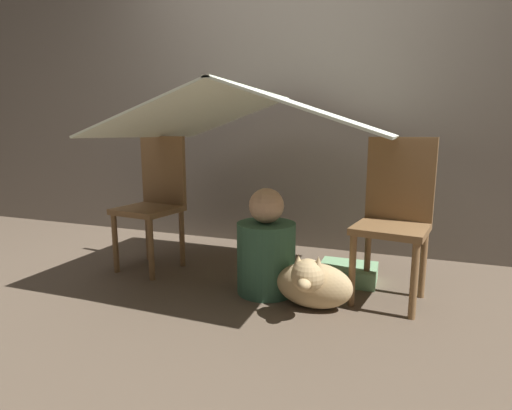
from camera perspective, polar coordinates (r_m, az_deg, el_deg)
The scene contains 8 objects.
ground_plane at distance 2.41m, azimuth -0.69°, elevation -11.75°, with size 8.80×8.80×0.00m, color brown.
wall_back at distance 3.20m, azimuth 5.94°, elevation 16.45°, with size 7.00×0.05×2.50m.
chair_left at distance 2.75m, azimuth -14.26°, elevation 0.98°, with size 0.40×0.40×0.88m.
chair_right at distance 2.27m, azimuth 19.17°, elevation -1.19°, with size 0.42×0.42×0.88m.
sheet_canopy at distance 2.31m, azimuth 0.00°, elevation 12.98°, with size 1.52×1.22×0.27m.
person_front at distance 2.27m, azimuth 1.47°, elevation -6.49°, with size 0.33×0.33×0.60m.
dog at distance 2.10m, azimuth 8.10°, elevation -10.99°, with size 0.40×0.36×0.33m.
floor_cushion at distance 2.56m, azimuth 13.00°, elevation -9.42°, with size 0.34×0.27×0.10m.
Camera 1 is at (0.80, -2.08, 0.90)m, focal length 28.00 mm.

